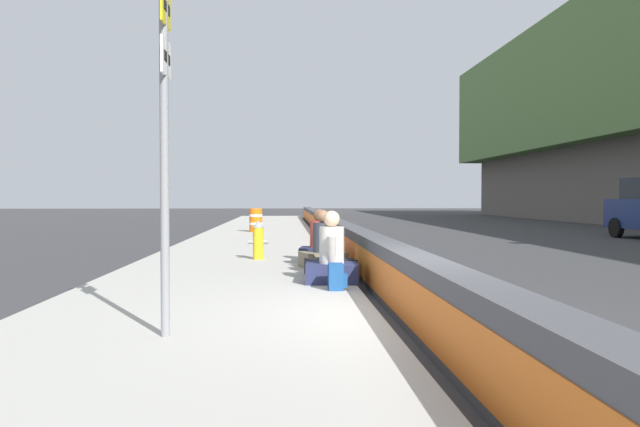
# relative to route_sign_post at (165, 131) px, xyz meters

# --- Properties ---
(ground_plane) EXTENTS (160.00, 160.00, 0.00)m
(ground_plane) POSITION_rel_route_sign_post_xyz_m (0.97, -2.80, -2.21)
(ground_plane) COLOR #353538
(ground_plane) RESTS_ON ground
(sidewalk_strip) EXTENTS (80.00, 4.40, 0.14)m
(sidewalk_strip) POSITION_rel_route_sign_post_xyz_m (0.97, -0.15, -2.14)
(sidewalk_strip) COLOR #A8A59E
(sidewalk_strip) RESTS_ON ground_plane
(jersey_barrier) EXTENTS (76.00, 0.45, 0.85)m
(jersey_barrier) POSITION_rel_route_sign_post_xyz_m (0.97, -2.80, -1.79)
(jersey_barrier) COLOR #47474C
(jersey_barrier) RESTS_ON ground_plane
(route_sign_post) EXTENTS (0.44, 0.09, 3.60)m
(route_sign_post) POSITION_rel_route_sign_post_xyz_m (0.00, 0.00, 0.00)
(route_sign_post) COLOR gray
(route_sign_post) RESTS_ON sidewalk_strip
(fire_hydrant) EXTENTS (0.26, 0.46, 0.88)m
(fire_hydrant) POSITION_rel_route_sign_post_xyz_m (7.78, -0.60, -1.62)
(fire_hydrant) COLOR gold
(fire_hydrant) RESTS_ON sidewalk_strip
(seated_person_foreground) EXTENTS (0.77, 0.89, 1.19)m
(seated_person_foreground) POSITION_rel_route_sign_post_xyz_m (3.85, -1.97, -1.70)
(seated_person_foreground) COLOR #23284C
(seated_person_foreground) RESTS_ON sidewalk_strip
(seated_person_middle) EXTENTS (0.85, 0.94, 1.10)m
(seated_person_middle) POSITION_rel_route_sign_post_xyz_m (4.81, -2.03, -1.73)
(seated_person_middle) COLOR black
(seated_person_middle) RESTS_ON sidewalk_strip
(seated_person_rear) EXTENTS (0.90, 0.98, 1.15)m
(seated_person_rear) POSITION_rel_route_sign_post_xyz_m (6.04, -1.96, -1.71)
(seated_person_rear) COLOR #706651
(seated_person_rear) RESTS_ON sidewalk_strip
(seated_person_far) EXTENTS (0.81, 0.92, 1.15)m
(seated_person_far) POSITION_rel_route_sign_post_xyz_m (7.23, -1.95, -1.71)
(seated_person_far) COLOR #23284C
(seated_person_far) RESTS_ON sidewalk_strip
(backpack) EXTENTS (0.32, 0.28, 0.40)m
(backpack) POSITION_rel_route_sign_post_xyz_m (3.05, -1.99, -1.88)
(backpack) COLOR navy
(backpack) RESTS_ON sidewalk_strip
(construction_barrel) EXTENTS (0.54, 0.54, 0.95)m
(construction_barrel) POSITION_rel_route_sign_post_xyz_m (19.05, -0.03, -1.59)
(construction_barrel) COLOR orange
(construction_barrel) RESTS_ON sidewalk_strip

